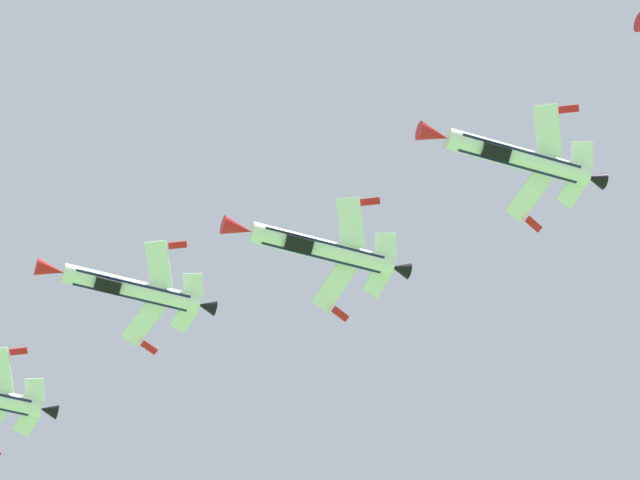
{
  "coord_description": "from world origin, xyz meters",
  "views": [
    {
      "loc": [
        -5.9,
        -2.53,
        1.98
      ],
      "look_at": [
        1.06,
        82.12,
        86.71
      ],
      "focal_mm": 83.16,
      "sensor_mm": 36.0,
      "label": 1
    }
  ],
  "objects": [
    {
      "name": "fighter_jet_left_wing",
      "position": [
        -14.75,
        91.75,
        89.14
      ],
      "size": [
        15.74,
        8.82,
        5.87
      ],
      "rotation": [
        0.0,
        0.6,
        1.83
      ],
      "color": "white"
    },
    {
      "name": "fighter_jet_right_wing",
      "position": [
        0.92,
        81.83,
        85.43
      ],
      "size": [
        15.74,
        8.23,
        6.7
      ],
      "rotation": [
        0.0,
        0.71,
        1.83
      ],
      "color": "white"
    },
    {
      "name": "fighter_jet_left_outer",
      "position": [
        15.56,
        73.12,
        88.13
      ],
      "size": [
        15.74,
        8.69,
        6.07
      ],
      "rotation": [
        0.0,
        0.63,
        1.83
      ],
      "color": "white"
    }
  ]
}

